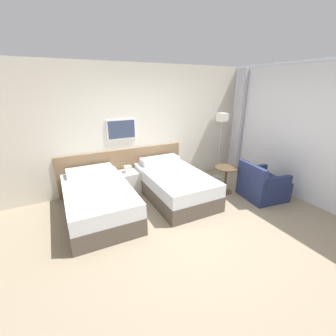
{
  "coord_description": "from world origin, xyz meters",
  "views": [
    {
      "loc": [
        -1.82,
        -2.65,
        2.24
      ],
      "look_at": [
        0.07,
        1.07,
        0.71
      ],
      "focal_mm": 24.0,
      "sensor_mm": 36.0,
      "label": 1
    }
  ],
  "objects": [
    {
      "name": "bed_near_door",
      "position": [
        -1.31,
        1.14,
        0.29
      ],
      "size": [
        1.12,
        1.91,
        0.69
      ],
      "color": "brown",
      "rests_on": "ground_plane"
    },
    {
      "name": "wall_window",
      "position": [
        2.6,
        -0.08,
        1.34
      ],
      "size": [
        0.21,
        4.62,
        2.7
      ],
      "color": "white",
      "rests_on": "ground_plane"
    },
    {
      "name": "bed_near_window",
      "position": [
        0.25,
        1.14,
        0.29
      ],
      "size": [
        1.12,
        1.91,
        0.69
      ],
      "color": "brown",
      "rests_on": "ground_plane"
    },
    {
      "name": "side_table",
      "position": [
        1.37,
        0.83,
        0.41
      ],
      "size": [
        0.5,
        0.5,
        0.59
      ],
      "color": "brown",
      "rests_on": "ground_plane"
    },
    {
      "name": "nightstand",
      "position": [
        -0.53,
        1.82,
        0.24
      ],
      "size": [
        0.45,
        0.44,
        0.61
      ],
      "color": "beige",
      "rests_on": "ground_plane"
    },
    {
      "name": "floor_lamp",
      "position": [
        1.79,
        1.61,
        1.32
      ],
      "size": [
        0.24,
        0.24,
        1.64
      ],
      "color": "#9E9993",
      "rests_on": "ground_plane"
    },
    {
      "name": "armchair",
      "position": [
        1.88,
        0.28,
        0.26
      ],
      "size": [
        0.87,
        0.86,
        0.78
      ],
      "rotation": [
        0.0,
        0.0,
        1.44
      ],
      "color": "navy",
      "rests_on": "ground_plane"
    },
    {
      "name": "wall_headboard",
      "position": [
        -0.03,
        2.15,
        1.3
      ],
      "size": [
        10.0,
        0.1,
        2.7
      ],
      "color": "beige",
      "rests_on": "ground_plane"
    },
    {
      "name": "ground_plane",
      "position": [
        0.0,
        0.0,
        0.0
      ],
      "size": [
        16.0,
        16.0,
        0.0
      ],
      "primitive_type": "plane",
      "color": "gray"
    }
  ]
}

